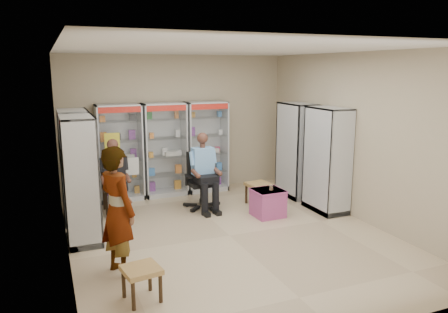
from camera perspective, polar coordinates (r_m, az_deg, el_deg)
name	(u,v)px	position (r m, az deg, el deg)	size (l,w,h in m)	color
floor	(229,236)	(7.33, 0.72, -10.29)	(6.00, 6.00, 0.00)	tan
room_shell	(230,117)	(6.84, 0.76, 5.20)	(5.02, 6.02, 3.01)	tan
cabinet_back_left	(120,153)	(9.25, -13.44, 0.47)	(0.90, 0.50, 2.00)	#AFB0B6
cabinet_back_mid	(165,150)	(9.44, -7.74, 0.90)	(0.90, 0.50, 2.00)	silver
cabinet_back_right	(206,147)	(9.72, -2.32, 1.30)	(0.90, 0.50, 2.00)	silver
cabinet_right_far	(296,150)	(9.42, 9.44, 0.83)	(0.50, 0.90, 2.00)	#B1B3B9
cabinet_right_near	(327,160)	(8.52, 13.31, -0.45)	(0.50, 0.90, 2.00)	#A7ABAE
cabinet_left_far	(76,166)	(8.25, -18.79, -1.15)	(0.50, 0.90, 2.00)	#B2B5BA
cabinet_left_near	(81,180)	(7.18, -18.19, -2.94)	(0.50, 0.90, 2.00)	#9FA0A6
wooden_chair	(114,188)	(8.63, -14.14, -3.96)	(0.42, 0.42, 0.94)	black
seated_customer	(114,178)	(8.53, -14.16, -2.75)	(0.44, 0.60, 1.34)	black
office_chair	(202,180)	(8.57, -2.94, -3.14)	(0.61, 0.61, 1.11)	black
seated_shopkeeper	(202,173)	(8.49, -2.84, -2.23)	(0.47, 0.65, 1.42)	#72B9E2
pink_trunk	(268,203)	(8.20, 5.75, -6.05)	(0.53, 0.51, 0.51)	#A4417C
tea_glass	(271,188)	(8.11, 6.17, -4.06)	(0.07, 0.07, 0.09)	#502006
woven_stool_a	(258,194)	(8.89, 4.51, -4.86)	(0.44, 0.44, 0.44)	#B28B4B
woven_stool_b	(142,284)	(5.48, -10.68, -16.01)	(0.42, 0.42, 0.42)	olive
standing_man	(118,211)	(5.96, -13.71, -6.92)	(0.63, 0.42, 1.74)	gray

